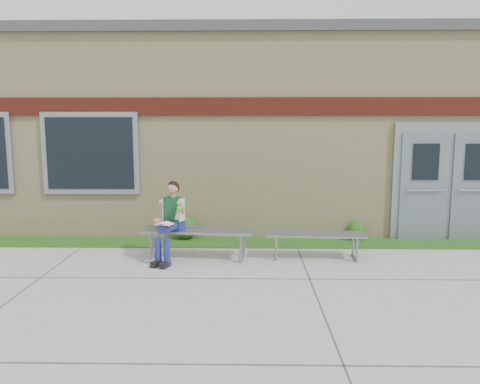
{
  "coord_description": "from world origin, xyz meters",
  "views": [
    {
      "loc": [
        0.09,
        -6.15,
        2.26
      ],
      "look_at": [
        -0.05,
        1.7,
        1.12
      ],
      "focal_mm": 35.0,
      "sensor_mm": 36.0,
      "label": 1
    }
  ],
  "objects": [
    {
      "name": "bench_right",
      "position": [
        1.24,
        1.61,
        0.33
      ],
      "size": [
        1.69,
        0.55,
        0.43
      ],
      "rotation": [
        0.0,
        0.0,
        -0.05
      ],
      "color": "gray",
      "rests_on": "ground"
    },
    {
      "name": "shrub_mid",
      "position": [
        -1.14,
        2.85,
        0.24
      ],
      "size": [
        0.44,
        0.44,
        0.44
      ],
      "primitive_type": "sphere",
      "color": "#1D4A13",
      "rests_on": "grass_strip"
    },
    {
      "name": "ground",
      "position": [
        0.0,
        0.0,
        0.0
      ],
      "size": [
        80.0,
        80.0,
        0.0
      ],
      "primitive_type": "plane",
      "color": "#9E9E99",
      "rests_on": "ground"
    },
    {
      "name": "bench_left",
      "position": [
        -0.76,
        1.61,
        0.38
      ],
      "size": [
        1.94,
        0.71,
        0.49
      ],
      "rotation": [
        0.0,
        0.0,
        -0.1
      ],
      "color": "gray",
      "rests_on": "ground"
    },
    {
      "name": "girl",
      "position": [
        -1.2,
        1.42,
        0.71
      ],
      "size": [
        0.52,
        0.8,
        1.33
      ],
      "rotation": [
        0.0,
        0.0,
        -0.33
      ],
      "color": "navy",
      "rests_on": "ground"
    },
    {
      "name": "school_building",
      "position": [
        -0.0,
        5.99,
        2.1
      ],
      "size": [
        16.2,
        6.22,
        4.2
      ],
      "color": "beige",
      "rests_on": "ground"
    },
    {
      "name": "shrub_east",
      "position": [
        2.21,
        2.85,
        0.2
      ],
      "size": [
        0.35,
        0.35,
        0.35
      ],
      "primitive_type": "sphere",
      "color": "#1D4A13",
      "rests_on": "grass_strip"
    },
    {
      "name": "grass_strip",
      "position": [
        0.0,
        2.6,
        0.01
      ],
      "size": [
        16.0,
        0.8,
        0.02
      ],
      "primitive_type": "cube",
      "color": "#1D4A13",
      "rests_on": "ground"
    }
  ]
}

